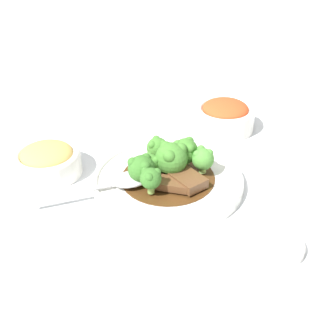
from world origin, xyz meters
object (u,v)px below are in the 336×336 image
object	(u,v)px
broccoli_floret_5	(141,168)
main_plate	(168,180)
beef_strip_2	(188,180)
beef_strip_3	(172,158)
beef_strip_0	(170,184)
sauce_dish	(275,245)
broccoli_floret_6	(158,147)
side_bowl_appetizer	(47,160)
serving_spoon	(123,181)
broccoli_floret_2	(185,150)
side_bowl_kimchi	(225,116)
broccoli_floret_0	(150,163)
broccoli_floret_1	(171,158)
beef_strip_1	(150,165)
broccoli_floret_3	(203,158)
broccoli_floret_4	(151,178)

from	to	relation	value
broccoli_floret_5	main_plate	bearing A→B (deg)	-76.74
beef_strip_2	beef_strip_3	xyz separation A→B (m)	(0.08, 0.01, -0.00)
beef_strip_0	sauce_dish	size ratio (longest dim) A/B	0.75
broccoli_floret_6	side_bowl_appetizer	xyz separation A→B (m)	(0.02, 0.19, -0.02)
beef_strip_2	serving_spoon	bearing A→B (deg)	79.78
broccoli_floret_2	side_bowl_kimchi	size ratio (longest dim) A/B	0.43
side_bowl_appetizer	broccoli_floret_0	bearing A→B (deg)	-112.13
beef_strip_0	beef_strip_2	size ratio (longest dim) A/B	0.93
main_plate	side_bowl_appetizer	xyz separation A→B (m)	(0.07, 0.20, 0.02)
broccoli_floret_1	side_bowl_kimchi	bearing A→B (deg)	-40.02
main_plate	sauce_dish	distance (m)	0.21
beef_strip_1	sauce_dish	xyz separation A→B (m)	(-0.21, -0.14, -0.02)
broccoli_floret_5	broccoli_floret_3	bearing A→B (deg)	-82.30
broccoli_floret_1	sauce_dish	xyz separation A→B (m)	(-0.18, -0.11, -0.04)
beef_strip_2	side_bowl_kimchi	xyz separation A→B (m)	(0.20, -0.12, 0.00)
beef_strip_0	broccoli_floret_3	world-z (taller)	broccoli_floret_3
main_plate	broccoli_floret_4	bearing A→B (deg)	140.20
broccoli_floret_4	broccoli_floret_5	bearing A→B (deg)	18.07
serving_spoon	side_bowl_appetizer	xyz separation A→B (m)	(0.08, 0.12, 0.00)
broccoli_floret_6	beef_strip_3	bearing A→B (deg)	-111.52
beef_strip_3	side_bowl_appetizer	xyz separation A→B (m)	(0.03, 0.21, 0.00)
beef_strip_2	broccoli_floret_0	world-z (taller)	broccoli_floret_0
broccoli_floret_1	broccoli_floret_4	size ratio (longest dim) A/B	1.28
beef_strip_3	broccoli_floret_3	bearing A→B (deg)	-134.02
broccoli_floret_3	side_bowl_appetizer	world-z (taller)	broccoli_floret_3
beef_strip_3	sauce_dish	world-z (taller)	beef_strip_3
beef_strip_0	broccoli_floret_2	xyz separation A→B (m)	(0.06, -0.04, 0.02)
serving_spoon	broccoli_floret_2	bearing A→B (deg)	-71.54
broccoli_floret_0	broccoli_floret_4	size ratio (longest dim) A/B	0.91
side_bowl_kimchi	side_bowl_appetizer	size ratio (longest dim) A/B	1.03
beef_strip_0	broccoli_floret_6	xyz separation A→B (m)	(0.09, 0.00, 0.02)
main_plate	broccoli_floret_5	world-z (taller)	broccoli_floret_5
beef_strip_1	beef_strip_2	size ratio (longest dim) A/B	0.84
broccoli_floret_2	beef_strip_1	bearing A→B (deg)	84.54
side_bowl_appetizer	broccoli_floret_1	bearing A→B (deg)	-108.46
broccoli_floret_5	serving_spoon	distance (m)	0.04
beef_strip_2	broccoli_floret_0	distance (m)	0.07
beef_strip_3	broccoli_floret_2	distance (m)	0.04
main_plate	sauce_dish	size ratio (longest dim) A/B	3.01
sauce_dish	serving_spoon	bearing A→B (deg)	49.23
main_plate	broccoli_floret_4	distance (m)	0.07
beef_strip_2	broccoli_floret_5	bearing A→B (deg)	74.99
beef_strip_1	broccoli_floret_3	world-z (taller)	broccoli_floret_3
broccoli_floret_6	broccoli_floret_4	bearing A→B (deg)	164.66
main_plate	broccoli_floret_1	bearing A→B (deg)	-49.01
broccoli_floret_0	broccoli_floret_6	world-z (taller)	same
broccoli_floret_0	serving_spoon	size ratio (longest dim) A/B	0.20
beef_strip_3	broccoli_floret_5	size ratio (longest dim) A/B	1.09
beef_strip_0	serving_spoon	xyz separation A→B (m)	(0.02, 0.07, 0.00)
beef_strip_1	broccoli_floret_6	size ratio (longest dim) A/B	1.39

